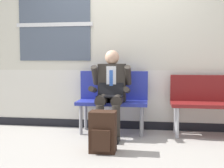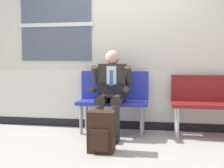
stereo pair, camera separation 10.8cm
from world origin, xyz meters
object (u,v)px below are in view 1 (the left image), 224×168
at_px(bench_with_person, 113,97).
at_px(backpack, 103,132).
at_px(bench_empty, 219,100).
at_px(person_seated, 111,90).

relative_size(bench_with_person, backpack, 2.15).
bearing_deg(bench_empty, person_seated, -172.74).
bearing_deg(person_seated, bench_with_person, 90.00).
height_order(bench_empty, person_seated, person_seated).
distance_m(bench_with_person, person_seated, 0.23).
height_order(bench_empty, backpack, bench_empty).
bearing_deg(backpack, bench_empty, 32.02).
distance_m(bench_empty, backpack, 1.82).
relative_size(bench_with_person, bench_empty, 0.76).
relative_size(bench_empty, backpack, 2.82).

